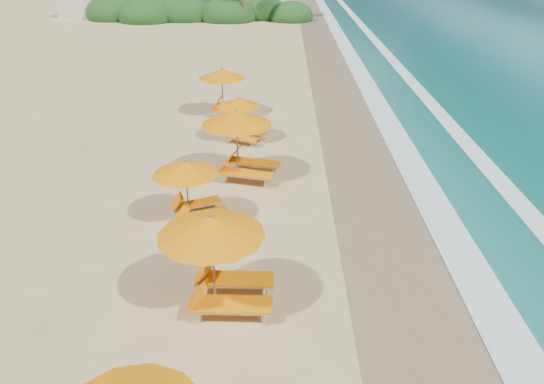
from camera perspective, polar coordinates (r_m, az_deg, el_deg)
name	(u,v)px	position (r m, az deg, el deg)	size (l,w,h in m)	color
ground	(272,226)	(15.89, 0.00, -3.86)	(160.00, 160.00, 0.00)	tan
wet_sand	(398,227)	(16.30, 14.24, -3.91)	(4.00, 160.00, 0.01)	#8C7253
surf_foam	(485,228)	(17.10, 23.12, -3.76)	(4.00, 160.00, 0.01)	white
station_2	(221,255)	(11.95, -5.84, -7.22)	(2.77, 2.55, 2.58)	olive
station_3	(192,186)	(15.91, -9.15, 0.65)	(2.77, 2.75, 2.10)	olive
station_4	(242,140)	(18.57, -3.41, 5.95)	(3.31, 3.20, 2.68)	olive
station_5	(242,117)	(22.33, -3.45, 8.59)	(2.70, 2.70, 2.02)	olive
station_6	(226,89)	(25.95, -5.27, 11.66)	(2.73, 2.55, 2.43)	olive
treeline	(194,10)	(60.47, -8.92, 19.81)	(25.80, 8.80, 9.74)	#163D14
beach_building	(95,4)	(65.91, -19.59, 19.60)	(7.00, 5.00, 2.80)	beige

